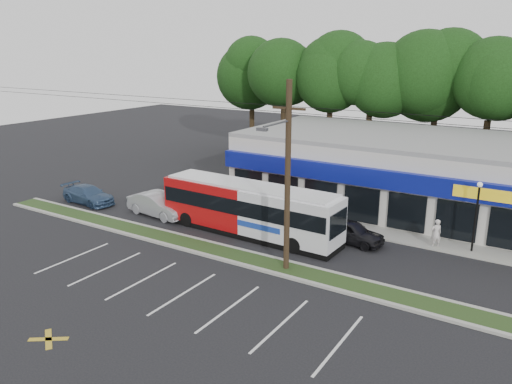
{
  "coord_description": "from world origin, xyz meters",
  "views": [
    {
      "loc": [
        14.69,
        -20.64,
        11.39
      ],
      "look_at": [
        -1.41,
        5.0,
        2.7
      ],
      "focal_mm": 35.0,
      "sensor_mm": 36.0,
      "label": 1
    }
  ],
  "objects_px": {
    "lamp_post": "(477,209)",
    "car_silver": "(158,205)",
    "car_dark": "(351,232)",
    "car_blue": "(88,195)",
    "pedestrian_b": "(311,224)",
    "utility_pole": "(284,172)",
    "metrobus": "(249,208)",
    "pedestrian_a": "(436,233)"
  },
  "relations": [
    {
      "from": "utility_pole",
      "to": "car_blue",
      "type": "distance_m",
      "value": 19.23
    },
    {
      "from": "utility_pole",
      "to": "metrobus",
      "type": "relative_size",
      "value": 4.06
    },
    {
      "from": "pedestrian_a",
      "to": "pedestrian_b",
      "type": "distance_m",
      "value": 7.43
    },
    {
      "from": "pedestrian_b",
      "to": "car_dark",
      "type": "bearing_deg",
      "value": -141.2
    },
    {
      "from": "lamp_post",
      "to": "car_silver",
      "type": "distance_m",
      "value": 20.62
    },
    {
      "from": "car_dark",
      "to": "pedestrian_b",
      "type": "relative_size",
      "value": 2.26
    },
    {
      "from": "car_blue",
      "to": "pedestrian_a",
      "type": "relative_size",
      "value": 2.65
    },
    {
      "from": "car_dark",
      "to": "car_silver",
      "type": "distance_m",
      "value": 13.64
    },
    {
      "from": "utility_pole",
      "to": "pedestrian_a",
      "type": "xyz_separation_m",
      "value": [
        6.17,
        7.57,
        -4.53
      ]
    },
    {
      "from": "lamp_post",
      "to": "metrobus",
      "type": "xyz_separation_m",
      "value": [
        -12.59,
        -4.3,
        -0.93
      ]
    },
    {
      "from": "metrobus",
      "to": "car_dark",
      "type": "relative_size",
      "value": 2.98
    },
    {
      "from": "utility_pole",
      "to": "car_dark",
      "type": "height_order",
      "value": "utility_pole"
    },
    {
      "from": "lamp_post",
      "to": "car_silver",
      "type": "xyz_separation_m",
      "value": [
        -20.0,
        -4.68,
        -1.85
      ]
    },
    {
      "from": "lamp_post",
      "to": "car_dark",
      "type": "xyz_separation_m",
      "value": [
        -6.58,
        -2.26,
        -1.97
      ]
    },
    {
      "from": "car_silver",
      "to": "car_blue",
      "type": "height_order",
      "value": "car_silver"
    },
    {
      "from": "utility_pole",
      "to": "car_dark",
      "type": "distance_m",
      "value": 7.5
    },
    {
      "from": "car_dark",
      "to": "car_silver",
      "type": "xyz_separation_m",
      "value": [
        -13.42,
        -2.42,
        0.12
      ]
    },
    {
      "from": "metrobus",
      "to": "car_dark",
      "type": "height_order",
      "value": "metrobus"
    },
    {
      "from": "car_dark",
      "to": "pedestrian_b",
      "type": "height_order",
      "value": "pedestrian_b"
    },
    {
      "from": "lamp_post",
      "to": "pedestrian_b",
      "type": "relative_size",
      "value": 2.32
    },
    {
      "from": "pedestrian_b",
      "to": "pedestrian_a",
      "type": "bearing_deg",
      "value": -134.06
    },
    {
      "from": "car_dark",
      "to": "pedestrian_a",
      "type": "height_order",
      "value": "pedestrian_a"
    },
    {
      "from": "car_dark",
      "to": "car_blue",
      "type": "relative_size",
      "value": 0.88
    },
    {
      "from": "metrobus",
      "to": "car_silver",
      "type": "relative_size",
      "value": 2.46
    },
    {
      "from": "utility_pole",
      "to": "lamp_post",
      "type": "distance_m",
      "value": 11.67
    },
    {
      "from": "utility_pole",
      "to": "car_dark",
      "type": "xyz_separation_m",
      "value": [
        1.59,
        5.61,
        -4.71
      ]
    },
    {
      "from": "lamp_post",
      "to": "car_dark",
      "type": "bearing_deg",
      "value": -161.02
    },
    {
      "from": "car_dark",
      "to": "pedestrian_a",
      "type": "bearing_deg",
      "value": -60.89
    },
    {
      "from": "utility_pole",
      "to": "lamp_post",
      "type": "height_order",
      "value": "utility_pole"
    },
    {
      "from": "utility_pole",
      "to": "metrobus",
      "type": "xyz_separation_m",
      "value": [
        -4.42,
        3.57,
        -3.67
      ]
    },
    {
      "from": "car_silver",
      "to": "utility_pole",
      "type": "bearing_deg",
      "value": -99.21
    },
    {
      "from": "utility_pole",
      "to": "pedestrian_b",
      "type": "distance_m",
      "value": 6.83
    },
    {
      "from": "car_dark",
      "to": "car_blue",
      "type": "distance_m",
      "value": 20.28
    },
    {
      "from": "pedestrian_a",
      "to": "car_silver",
      "type": "bearing_deg",
      "value": -24.54
    },
    {
      "from": "utility_pole",
      "to": "car_silver",
      "type": "bearing_deg",
      "value": 164.88
    },
    {
      "from": "utility_pole",
      "to": "car_silver",
      "type": "xyz_separation_m",
      "value": [
        -11.83,
        3.2,
        -4.59
      ]
    },
    {
      "from": "utility_pole",
      "to": "pedestrian_b",
      "type": "bearing_deg",
      "value": 99.31
    },
    {
      "from": "metrobus",
      "to": "pedestrian_b",
      "type": "distance_m",
      "value": 3.98
    },
    {
      "from": "utility_pole",
      "to": "car_blue",
      "type": "height_order",
      "value": "utility_pole"
    },
    {
      "from": "car_dark",
      "to": "pedestrian_a",
      "type": "distance_m",
      "value": 4.98
    },
    {
      "from": "car_blue",
      "to": "pedestrian_b",
      "type": "bearing_deg",
      "value": -78.53
    },
    {
      "from": "car_blue",
      "to": "pedestrian_a",
      "type": "bearing_deg",
      "value": -75.13
    }
  ]
}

